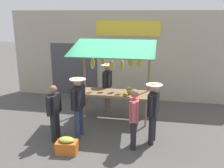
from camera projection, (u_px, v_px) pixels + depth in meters
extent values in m
plane|color=#514F4C|center=(114.00, 119.00, 8.25)|extent=(40.00, 40.00, 0.00)
cube|color=#B2A893|center=(124.00, 56.00, 9.88)|extent=(9.00, 0.25, 3.40)
cube|color=yellow|center=(128.00, 28.00, 9.43)|extent=(2.40, 0.06, 0.56)
cube|color=#47474C|center=(74.00, 70.00, 10.27)|extent=(1.90, 0.04, 2.10)
cube|color=olive|center=(114.00, 94.00, 8.02)|extent=(2.20, 0.90, 0.05)
cylinder|color=olive|center=(79.00, 109.00, 7.96)|extent=(0.06, 0.06, 0.83)
cylinder|color=olive|center=(146.00, 113.00, 7.59)|extent=(0.06, 0.06, 0.83)
cylinder|color=olive|center=(86.00, 101.00, 8.70)|extent=(0.06, 0.06, 0.83)
cylinder|color=olive|center=(147.00, 105.00, 8.33)|extent=(0.06, 0.06, 0.83)
cylinder|color=olive|center=(85.00, 79.00, 8.51)|extent=(0.07, 0.07, 2.35)
cylinder|color=olive|center=(149.00, 82.00, 8.13)|extent=(0.07, 0.07, 2.35)
cylinder|color=olive|center=(116.00, 51.00, 8.05)|extent=(2.12, 0.06, 0.06)
cube|color=#23724C|center=(113.00, 48.00, 7.49)|extent=(2.50, 1.46, 0.39)
cylinder|color=brown|center=(140.00, 55.00, 7.93)|extent=(0.01, 0.01, 0.20)
ellipsoid|color=yellow|center=(140.00, 63.00, 8.00)|extent=(0.18, 0.16, 0.31)
cylinder|color=brown|center=(131.00, 55.00, 7.97)|extent=(0.01, 0.01, 0.20)
ellipsoid|color=gold|center=(131.00, 62.00, 8.04)|extent=(0.17, 0.14, 0.30)
cylinder|color=brown|center=(122.00, 55.00, 8.08)|extent=(0.01, 0.01, 0.29)
ellipsoid|color=#B2CC4C|center=(122.00, 66.00, 8.17)|extent=(0.16, 0.19, 0.38)
cylinder|color=brown|center=(112.00, 55.00, 8.12)|extent=(0.01, 0.01, 0.31)
ellipsoid|color=yellow|center=(112.00, 65.00, 8.20)|extent=(0.16, 0.13, 0.32)
cylinder|color=brown|center=(102.00, 53.00, 8.15)|extent=(0.01, 0.01, 0.19)
ellipsoid|color=gold|center=(102.00, 60.00, 8.22)|extent=(0.22, 0.22, 0.27)
cylinder|color=brown|center=(93.00, 54.00, 8.22)|extent=(0.01, 0.01, 0.27)
ellipsoid|color=gold|center=(93.00, 64.00, 8.30)|extent=(0.18, 0.16, 0.36)
ellipsoid|color=orange|center=(129.00, 91.00, 7.91)|extent=(0.20, 0.25, 0.14)
ellipsoid|color=gold|center=(125.00, 94.00, 7.71)|extent=(0.20, 0.15, 0.10)
sphere|color=#729E4C|center=(130.00, 90.00, 7.97)|extent=(0.20, 0.20, 0.20)
cylinder|color=#726656|center=(108.00, 97.00, 9.05)|extent=(0.14, 0.14, 0.82)
cylinder|color=#726656|center=(106.00, 100.00, 8.79)|extent=(0.14, 0.14, 0.82)
cube|color=black|center=(107.00, 79.00, 8.73)|extent=(0.24, 0.50, 0.58)
cylinder|color=black|center=(109.00, 77.00, 9.01)|extent=(0.09, 0.09, 0.53)
cylinder|color=black|center=(105.00, 81.00, 8.43)|extent=(0.09, 0.09, 0.53)
sphere|color=tan|center=(107.00, 67.00, 8.61)|extent=(0.23, 0.23, 0.23)
cylinder|color=beige|center=(107.00, 65.00, 8.59)|extent=(0.43, 0.43, 0.02)
cylinder|color=#232328|center=(151.00, 130.00, 6.53)|extent=(0.14, 0.14, 0.81)
cylinder|color=#232328|center=(153.00, 126.00, 6.77)|extent=(0.14, 0.14, 0.81)
cube|color=black|center=(153.00, 103.00, 6.46)|extent=(0.30, 0.52, 0.57)
cylinder|color=black|center=(151.00, 107.00, 6.18)|extent=(0.09, 0.09, 0.52)
cylinder|color=black|center=(156.00, 99.00, 6.73)|extent=(0.09, 0.09, 0.52)
sphere|color=tan|center=(154.00, 87.00, 6.35)|extent=(0.22, 0.22, 0.22)
cylinder|color=beige|center=(154.00, 85.00, 6.33)|extent=(0.42, 0.42, 0.02)
cylinder|color=#232328|center=(53.00, 128.00, 6.69)|extent=(0.14, 0.14, 0.75)
cylinder|color=#232328|center=(57.00, 125.00, 6.93)|extent=(0.14, 0.14, 0.75)
cube|color=black|center=(54.00, 104.00, 6.64)|extent=(0.23, 0.46, 0.53)
cylinder|color=black|center=(49.00, 107.00, 6.36)|extent=(0.09, 0.09, 0.49)
cylinder|color=black|center=(58.00, 100.00, 6.90)|extent=(0.09, 0.09, 0.49)
sphere|color=#8C664C|center=(53.00, 89.00, 6.53)|extent=(0.21, 0.21, 0.21)
cylinder|color=navy|center=(77.00, 124.00, 6.86)|extent=(0.14, 0.14, 0.83)
cylinder|color=navy|center=(81.00, 120.00, 7.12)|extent=(0.14, 0.14, 0.83)
cube|color=black|center=(78.00, 98.00, 6.80)|extent=(0.25, 0.51, 0.59)
cylinder|color=black|center=(74.00, 101.00, 6.50)|extent=(0.09, 0.09, 0.54)
cylinder|color=black|center=(82.00, 93.00, 7.08)|extent=(0.09, 0.09, 0.54)
sphere|color=tan|center=(78.00, 82.00, 6.68)|extent=(0.23, 0.23, 0.23)
cylinder|color=beige|center=(78.00, 79.00, 6.66)|extent=(0.43, 0.43, 0.02)
cylinder|color=#232328|center=(133.00, 136.00, 6.30)|extent=(0.14, 0.14, 0.76)
cylinder|color=#232328|center=(134.00, 131.00, 6.54)|extent=(0.14, 0.14, 0.76)
cube|color=#BF4C51|center=(134.00, 109.00, 6.24)|extent=(0.25, 0.47, 0.54)
cylinder|color=#BF4C51|center=(134.00, 113.00, 5.96)|extent=(0.09, 0.09, 0.50)
cylinder|color=#BF4C51|center=(135.00, 104.00, 6.51)|extent=(0.09, 0.09, 0.50)
sphere|color=#8C664C|center=(135.00, 93.00, 6.13)|extent=(0.21, 0.21, 0.21)
cube|color=#D1661E|center=(67.00, 147.00, 6.20)|extent=(0.54, 0.38, 0.30)
ellipsoid|color=#B2CC4C|center=(66.00, 140.00, 6.15)|extent=(0.39, 0.26, 0.12)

